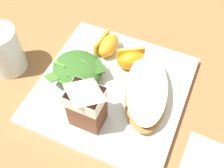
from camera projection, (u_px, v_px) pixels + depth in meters
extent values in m
plane|color=olive|center=(112.00, 91.00, 0.54)|extent=(3.00, 3.00, 0.00)
cube|color=silver|center=(112.00, 89.00, 0.54)|extent=(0.28, 0.28, 0.02)
ellipsoid|color=#A87038|center=(146.00, 92.00, 0.51)|extent=(0.13, 0.19, 0.03)
ellipsoid|color=maroon|center=(147.00, 89.00, 0.50)|extent=(0.11, 0.17, 0.01)
ellipsoid|color=beige|center=(147.00, 87.00, 0.49)|extent=(0.12, 0.18, 0.01)
ellipsoid|color=#336023|center=(77.00, 70.00, 0.53)|extent=(0.10, 0.09, 0.04)
cube|color=#3D7028|center=(76.00, 72.00, 0.51)|extent=(0.04, 0.03, 0.01)
cube|color=#4C8433|center=(90.00, 62.00, 0.52)|extent=(0.04, 0.03, 0.02)
cube|color=#5B8E3D|center=(89.00, 77.00, 0.51)|extent=(0.04, 0.04, 0.01)
cube|color=#336023|center=(98.00, 67.00, 0.52)|extent=(0.04, 0.04, 0.01)
cube|color=#4C8433|center=(62.00, 63.00, 0.52)|extent=(0.04, 0.03, 0.01)
cube|color=#4C8433|center=(54.00, 76.00, 0.51)|extent=(0.03, 0.04, 0.01)
cube|color=#4C8433|center=(67.00, 79.00, 0.51)|extent=(0.03, 0.03, 0.01)
cube|color=brown|center=(87.00, 107.00, 0.45)|extent=(0.06, 0.04, 0.09)
cube|color=white|center=(85.00, 97.00, 0.43)|extent=(0.06, 0.04, 0.03)
pyramid|color=white|center=(84.00, 89.00, 0.41)|extent=(0.06, 0.04, 0.02)
ellipsoid|color=orange|center=(132.00, 61.00, 0.54)|extent=(0.07, 0.06, 0.04)
cube|color=gold|center=(131.00, 55.00, 0.55)|extent=(0.05, 0.04, 0.03)
ellipsoid|color=orange|center=(109.00, 46.00, 0.57)|extent=(0.04, 0.06, 0.04)
cube|color=gold|center=(102.00, 43.00, 0.57)|extent=(0.01, 0.06, 0.03)
cylinder|color=silver|center=(4.00, 51.00, 0.54)|extent=(0.07, 0.07, 0.10)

